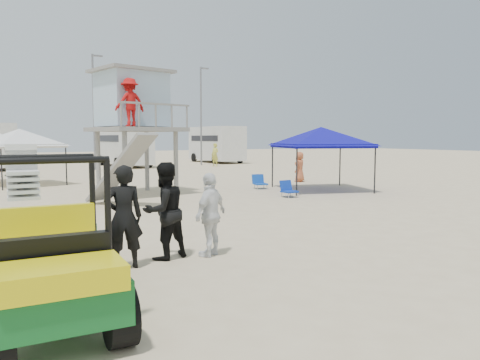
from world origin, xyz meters
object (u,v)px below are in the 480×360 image
canopy_blue (321,130)px  lifeguard_tower (133,104)px  surf_trailer (27,230)px  utility_cart (49,250)px  man_left (124,217)px

canopy_blue → lifeguard_tower: bearing=160.9°
lifeguard_tower → surf_trailer: bearing=-116.9°
canopy_blue → utility_cart: bearing=-142.3°
surf_trailer → canopy_blue: canopy_blue is taller
utility_cart → man_left: utility_cart is taller
surf_trailer → lifeguard_tower: bearing=63.1°
surf_trailer → man_left: bearing=-11.2°
man_left → canopy_blue: size_ratio=0.41×
lifeguard_tower → canopy_blue: 7.97m
man_left → canopy_blue: 13.48m
man_left → canopy_blue: (10.99, 7.63, 1.68)m
surf_trailer → man_left: size_ratio=1.22×
surf_trailer → lifeguard_tower: 11.48m
surf_trailer → canopy_blue: (12.50, 7.33, 1.80)m
surf_trailer → canopy_blue: 14.61m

